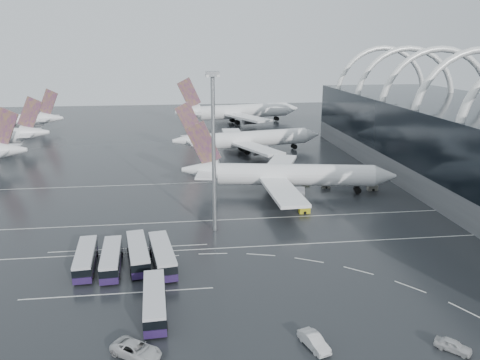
{
  "coord_description": "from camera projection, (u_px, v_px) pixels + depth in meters",
  "views": [
    {
      "loc": [
        -13.77,
        -78.87,
        35.11
      ],
      "look_at": [
        -1.77,
        17.24,
        7.0
      ],
      "focal_mm": 35.0,
      "sensor_mm": 36.0,
      "label": 1
    }
  ],
  "objects": [
    {
      "name": "bus_row_near_c",
      "position": [
        138.0,
        253.0,
        77.68
      ],
      "size": [
        5.0,
        13.54,
        3.26
      ],
      "rotation": [
        0.0,
        0.0,
        1.73
      ],
      "color": "#20133C",
      "rests_on": "ground"
    },
    {
      "name": "van_curve_a",
      "position": [
        136.0,
        350.0,
        54.47
      ],
      "size": [
        6.81,
        6.02,
        1.75
      ],
      "primitive_type": "imported",
      "rotation": [
        0.0,
        0.0,
        0.95
      ],
      "color": "#BDBDBD",
      "rests_on": "ground"
    },
    {
      "name": "lane_marking_near",
      "position": [
        263.0,
        246.0,
        84.68
      ],
      "size": [
        120.0,
        0.25,
        0.01
      ],
      "primitive_type": "cube",
      "color": "silver",
      "rests_on": "ground"
    },
    {
      "name": "airliner_gate_c",
      "position": [
        237.0,
        112.0,
        214.28
      ],
      "size": [
        59.82,
        54.36,
        21.55
      ],
      "rotation": [
        0.0,
        0.0,
        0.26
      ],
      "color": "white",
      "rests_on": "ground"
    },
    {
      "name": "jet_remote_far",
      "position": [
        16.0,
        120.0,
        195.52
      ],
      "size": [
        40.89,
        32.99,
        17.79
      ],
      "rotation": [
        0.0,
        0.0,
        3.03
      ],
      "color": "white",
      "rests_on": "ground"
    },
    {
      "name": "ground",
      "position": [
        261.0,
        242.0,
        86.59
      ],
      "size": [
        420.0,
        420.0,
        0.0
      ],
      "primitive_type": "plane",
      "color": "black",
      "rests_on": "ground"
    },
    {
      "name": "bus_bay_line_north",
      "position": [
        129.0,
        248.0,
        83.73
      ],
      "size": [
        28.0,
        0.25,
        0.01
      ],
      "primitive_type": "cube",
      "color": "silver",
      "rests_on": "ground"
    },
    {
      "name": "gse_cart_belly_b",
      "position": [
        326.0,
        186.0,
        118.94
      ],
      "size": [
        2.12,
        1.25,
        1.16
      ],
      "primitive_type": "cube",
      "color": "slate",
      "rests_on": "ground"
    },
    {
      "name": "bus_row_near_d",
      "position": [
        162.0,
        255.0,
        76.79
      ],
      "size": [
        5.2,
        14.01,
        3.37
      ],
      "rotation": [
        0.0,
        0.0,
        1.73
      ],
      "color": "#20133C",
      "rests_on": "ground"
    },
    {
      "name": "airliner_gate_b",
      "position": [
        247.0,
        140.0,
        156.28
      ],
      "size": [
        51.77,
        45.82,
        18.05
      ],
      "rotation": [
        0.0,
        0.0,
        0.2
      ],
      "color": "white",
      "rests_on": "ground"
    },
    {
      "name": "bus_row_far_c",
      "position": [
        155.0,
        301.0,
        63.19
      ],
      "size": [
        3.65,
        13.03,
        3.17
      ],
      "rotation": [
        0.0,
        0.0,
        1.63
      ],
      "color": "#20133C",
      "rests_on": "ground"
    },
    {
      "name": "van_curve_c",
      "position": [
        314.0,
        341.0,
        56.14
      ],
      "size": [
        3.24,
        5.3,
        1.65
      ],
      "primitive_type": "imported",
      "rotation": [
        0.0,
        0.0,
        0.32
      ],
      "color": "#BDBDBD",
      "rests_on": "ground"
    },
    {
      "name": "bus_row_near_b",
      "position": [
        111.0,
        259.0,
        75.82
      ],
      "size": [
        3.7,
        12.77,
        3.1
      ],
      "rotation": [
        0.0,
        0.0,
        1.64
      ],
      "color": "#20133C",
      "rests_on": "ground"
    },
    {
      "name": "floodlight_mast",
      "position": [
        213.0,
        134.0,
        86.53
      ],
      "size": [
        2.34,
        2.34,
        30.51
      ],
      "color": "gray",
      "rests_on": "ground"
    },
    {
      "name": "gse_cart_belly_e",
      "position": [
        306.0,
        182.0,
        122.59
      ],
      "size": [
        1.94,
        1.14,
        1.06
      ],
      "primitive_type": "cube",
      "color": "#B3A717",
      "rests_on": "ground"
    },
    {
      "name": "bus_row_near_a",
      "position": [
        86.0,
        258.0,
        75.94
      ],
      "size": [
        3.92,
        12.76,
        3.09
      ],
      "rotation": [
        0.0,
        0.0,
        1.66
      ],
      "color": "#20133C",
      "rests_on": "ground"
    },
    {
      "name": "van_curve_b",
      "position": [
        453.0,
        345.0,
        55.55
      ],
      "size": [
        4.21,
        4.12,
        1.43
      ],
      "primitive_type": "imported",
      "rotation": [
        0.0,
        0.0,
        0.81
      ],
      "color": "#BDBDBD",
      "rests_on": "ground"
    },
    {
      "name": "gse_cart_belly_c",
      "position": [
        304.0,
        210.0,
        101.21
      ],
      "size": [
        2.37,
        1.4,
        1.29
      ],
      "primitive_type": "cube",
      "color": "#B3A717",
      "rests_on": "ground"
    },
    {
      "name": "bus_bay_line_south",
      "position": [
        118.0,
        294.0,
        68.48
      ],
      "size": [
        28.0,
        0.25,
        0.01
      ],
      "primitive_type": "cube",
      "color": "silver",
      "rests_on": "ground"
    },
    {
      "name": "gse_cart_belly_d",
      "position": [
        372.0,
        188.0,
        116.93
      ],
      "size": [
        2.52,
        1.49,
        1.37
      ],
      "primitive_type": "cube",
      "color": "slate",
      "rests_on": "ground"
    },
    {
      "name": "airliner_main",
      "position": [
        284.0,
        175.0,
        114.1
      ],
      "size": [
        52.2,
        45.21,
        17.71
      ],
      "rotation": [
        0.0,
        0.0,
        -0.17
      ],
      "color": "white",
      "rests_on": "ground"
    },
    {
      "name": "lane_marking_far",
      "position": [
        236.0,
        181.0,
        124.71
      ],
      "size": [
        120.0,
        0.25,
        0.01
      ],
      "primitive_type": "cube",
      "color": "silver",
      "rests_on": "ground"
    },
    {
      "name": "lane_marking_mid",
      "position": [
        251.0,
        219.0,
        98.02
      ],
      "size": [
        120.0,
        0.25,
        0.01
      ],
      "primitive_type": "cube",
      "color": "silver",
      "rests_on": "ground"
    }
  ]
}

